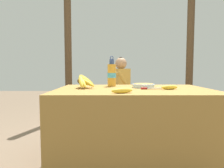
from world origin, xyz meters
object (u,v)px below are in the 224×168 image
at_px(banana_bunch_ripe, 84,81).
at_px(seated_vendor, 118,85).
at_px(loose_banana_front, 122,91).
at_px(support_post_near, 68,45).
at_px(loose_banana_side, 169,87).
at_px(wooden_bench, 130,100).
at_px(banana_bunch_green, 157,92).
at_px(water_bottle, 111,75).
at_px(knife, 148,88).
at_px(serving_bowl, 143,85).
at_px(support_post_far, 190,45).

xyz_separation_m(banana_bunch_ripe, seated_vendor, (0.37, 1.33, -0.14)).
distance_m(banana_bunch_ripe, loose_banana_front, 0.54).
bearing_deg(banana_bunch_ripe, support_post_near, 106.87).
distance_m(loose_banana_side, wooden_bench, 1.56).
relative_size(loose_banana_side, banana_bunch_green, 0.53).
xyz_separation_m(banana_bunch_green, support_post_near, (-1.54, 0.34, 0.82)).
xyz_separation_m(loose_banana_front, seated_vendor, (0.02, 1.74, -0.09)).
relative_size(water_bottle, knife, 1.55).
relative_size(serving_bowl, knife, 1.06).
bearing_deg(serving_bowl, loose_banana_front, -117.25).
relative_size(serving_bowl, seated_vendor, 0.21).
distance_m(loose_banana_front, banana_bunch_green, 1.92).
distance_m(water_bottle, wooden_bench, 1.30).
relative_size(loose_banana_front, seated_vendor, 0.17).
bearing_deg(support_post_near, banana_bunch_ripe, -73.13).
bearing_deg(wooden_bench, water_bottle, -104.93).
height_order(knife, support_post_near, support_post_near).
xyz_separation_m(loose_banana_side, banana_bunch_green, (0.23, 1.51, -0.23)).
relative_size(loose_banana_front, wooden_bench, 0.12).
xyz_separation_m(loose_banana_front, wooden_bench, (0.23, 1.78, -0.36)).
xyz_separation_m(serving_bowl, support_post_near, (-1.11, 1.66, 0.59)).
relative_size(knife, banana_bunch_green, 0.69).
relative_size(banana_bunch_ripe, loose_banana_front, 1.60).
height_order(water_bottle, loose_banana_front, water_bottle).
xyz_separation_m(water_bottle, loose_banana_front, (0.08, -0.61, -0.11)).
bearing_deg(loose_banana_front, knife, 48.84).
xyz_separation_m(support_post_near, support_post_far, (2.20, 0.00, 0.00)).
bearing_deg(support_post_far, seated_vendor, -163.64).
xyz_separation_m(loose_banana_front, loose_banana_side, (0.44, 0.27, 0.00)).
relative_size(serving_bowl, support_post_near, 0.08).
xyz_separation_m(loose_banana_side, seated_vendor, (-0.42, 1.46, -0.09)).
distance_m(loose_banana_side, knife, 0.18).
xyz_separation_m(serving_bowl, seated_vendor, (-0.21, 1.28, -0.09)).
relative_size(loose_banana_side, wooden_bench, 0.11).
bearing_deg(water_bottle, banana_bunch_green, 57.25).
height_order(water_bottle, banana_bunch_green, water_bottle).
relative_size(knife, support_post_near, 0.08).
height_order(serving_bowl, wooden_bench, serving_bowl).
bearing_deg(banana_bunch_green, seated_vendor, -175.87).
distance_m(serving_bowl, seated_vendor, 1.30).
bearing_deg(water_bottle, support_post_far, 46.85).
relative_size(seated_vendor, banana_bunch_green, 3.55).
bearing_deg(serving_bowl, seated_vendor, 99.48).
height_order(banana_bunch_ripe, wooden_bench, banana_bunch_ripe).
height_order(seated_vendor, support_post_near, support_post_near).
bearing_deg(seated_vendor, banana_bunch_green, 166.63).
distance_m(knife, support_post_near, 2.23).
xyz_separation_m(water_bottle, support_post_far, (1.41, 1.51, 0.49)).
height_order(wooden_bench, seated_vendor, seated_vendor).
height_order(water_bottle, wooden_bench, water_bottle).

